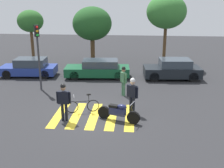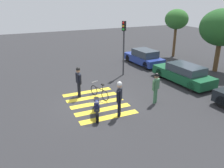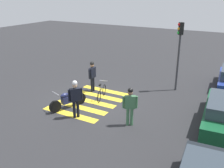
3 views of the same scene
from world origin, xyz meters
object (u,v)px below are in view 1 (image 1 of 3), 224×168
(officer_by_motorcycle, at_px, (64,99))
(pedestrian_bystander, at_px, (124,79))
(officer_on_foot, at_px, (132,93))
(traffic_light_pole, at_px, (38,47))
(police_motorcycle, at_px, (118,112))
(car_black_suv, at_px, (173,69))
(leaning_bicycle, at_px, (83,106))
(car_green_compact, at_px, (98,69))
(car_blue_hatchback, at_px, (29,68))

(officer_by_motorcycle, relative_size, pedestrian_bystander, 1.04)
(officer_on_foot, bearing_deg, traffic_light_pole, 151.62)
(traffic_light_pole, bearing_deg, officer_on_foot, -28.38)
(police_motorcycle, bearing_deg, pedestrian_bystander, 88.98)
(car_black_suv, height_order, traffic_light_pole, traffic_light_pole)
(leaning_bicycle, height_order, officer_on_foot, officer_on_foot)
(police_motorcycle, relative_size, leaning_bicycle, 1.25)
(traffic_light_pole, bearing_deg, pedestrian_bystander, -6.53)
(pedestrian_bystander, height_order, traffic_light_pole, traffic_light_pole)
(leaning_bicycle, relative_size, pedestrian_bystander, 0.92)
(traffic_light_pole, bearing_deg, car_black_suv, 20.98)
(leaning_bicycle, bearing_deg, car_black_suv, 51.14)
(officer_by_motorcycle, bearing_deg, police_motorcycle, 3.94)
(car_green_compact, bearing_deg, officer_by_motorcycle, -94.50)
(police_motorcycle, xyz_separation_m, car_green_compact, (-1.99, 7.29, 0.19))
(officer_by_motorcycle, distance_m, car_green_compact, 7.51)
(police_motorcycle, height_order, leaning_bicycle, police_motorcycle)
(leaning_bicycle, distance_m, car_blue_hatchback, 8.26)
(officer_by_motorcycle, height_order, pedestrian_bystander, officer_by_motorcycle)
(car_blue_hatchback, distance_m, car_black_suv, 10.63)
(car_blue_hatchback, xyz_separation_m, car_green_compact, (5.19, 0.08, 0.00))
(pedestrian_bystander, xyz_separation_m, car_green_compact, (-2.06, 3.74, -0.41))
(car_green_compact, bearing_deg, traffic_light_pole, -136.11)
(pedestrian_bystander, xyz_separation_m, car_black_suv, (3.37, 3.94, -0.36))
(police_motorcycle, distance_m, car_green_compact, 7.56)
(leaning_bicycle, xyz_separation_m, officer_by_motorcycle, (-0.69, -1.06, 0.74))
(leaning_bicycle, distance_m, officer_on_foot, 2.64)
(pedestrian_bystander, distance_m, car_green_compact, 4.29)
(leaning_bicycle, distance_m, pedestrian_bystander, 3.39)
(car_green_compact, distance_m, car_black_suv, 5.43)
(police_motorcycle, xyz_separation_m, officer_on_foot, (0.64, 0.99, 0.66))
(car_black_suv, bearing_deg, traffic_light_pole, -159.02)
(leaning_bicycle, distance_m, car_green_compact, 6.42)
(officer_by_motorcycle, relative_size, car_blue_hatchback, 0.45)
(pedestrian_bystander, bearing_deg, car_black_suv, 49.42)
(officer_by_motorcycle, height_order, car_black_suv, officer_by_motorcycle)
(pedestrian_bystander, distance_m, car_black_suv, 5.20)
(leaning_bicycle, distance_m, officer_by_motorcycle, 1.46)
(pedestrian_bystander, relative_size, traffic_light_pole, 0.44)
(officer_on_foot, height_order, car_green_compact, officer_on_foot)
(police_motorcycle, distance_m, officer_by_motorcycle, 2.67)
(officer_by_motorcycle, distance_m, car_blue_hatchback, 8.72)
(car_black_suv, bearing_deg, police_motorcycle, -114.63)
(car_black_suv, bearing_deg, officer_on_foot, -113.26)
(officer_on_foot, bearing_deg, pedestrian_bystander, 102.59)
(officer_on_foot, height_order, officer_by_motorcycle, officer_on_foot)
(leaning_bicycle, bearing_deg, car_green_compact, 90.91)
(pedestrian_bystander, xyz_separation_m, car_blue_hatchback, (-7.25, 3.66, -0.41))
(leaning_bicycle, height_order, car_blue_hatchback, car_blue_hatchback)
(traffic_light_pole, bearing_deg, leaning_bicycle, -44.39)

